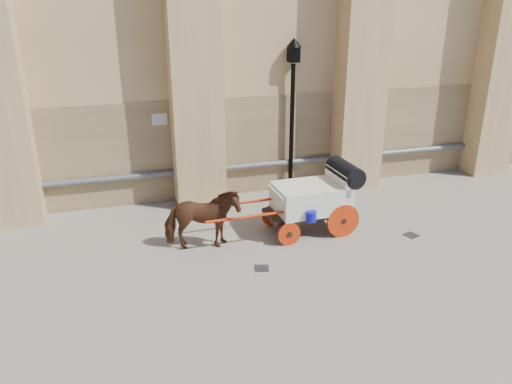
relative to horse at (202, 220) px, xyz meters
name	(u,v)px	position (x,y,z in m)	size (l,w,h in m)	color
ground	(270,253)	(1.48, -0.70, -0.76)	(90.00, 90.00, 0.00)	slate
horse	(202,220)	(0.00, 0.00, 0.00)	(0.82, 1.80, 1.52)	brown
carriage	(316,196)	(3.00, 0.20, 0.20)	(4.09, 1.48, 1.78)	black
street_lamp	(292,113)	(3.39, 3.10, 1.72)	(0.43, 0.43, 4.63)	black
drain_grate_near	(262,268)	(1.07, -1.34, -0.75)	(0.32, 0.32, 0.01)	black
drain_grate_far	(411,235)	(5.25, -0.83, -0.75)	(0.32, 0.32, 0.01)	black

